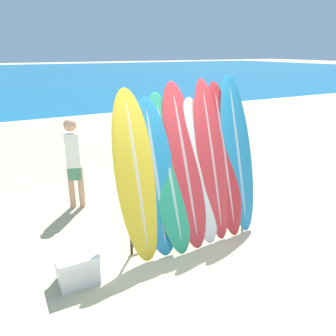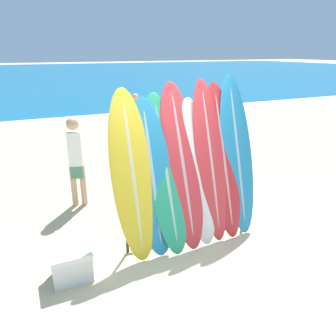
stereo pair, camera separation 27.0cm
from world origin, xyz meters
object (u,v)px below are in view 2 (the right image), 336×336
Objects in this scene: surfboard_slot_0 at (132,175)px; person_mid_beach at (136,120)px; surfboard_rack at (190,210)px; person_near_water at (76,159)px; surfboard_slot_4 at (198,171)px; surfboard_slot_6 at (223,160)px; surfboard_slot_3 at (182,165)px; surfboard_slot_7 at (237,155)px; cooler_box at (71,265)px; surfboard_slot_1 at (152,177)px; surfboard_slot_5 at (210,160)px; surfboard_slot_2 at (166,173)px.

surfboard_slot_0 is 5.10m from person_mid_beach.
person_near_water reaches higher than surfboard_rack.
surfboard_slot_6 is at bearing 3.90° from surfboard_slot_4.
surfboard_slot_3 is at bearing 2.32° from surfboard_slot_0.
cooler_box is at bearing -173.00° from surfboard_slot_7.
surfboard_slot_1 is 1.30× the size of person_near_water.
surfboard_slot_7 is (0.50, 0.01, 0.02)m from surfboard_slot_5.
cooler_box is (-2.68, -5.09, -0.67)m from person_mid_beach.
surfboard_rack is 0.60m from surfboard_slot_4.
person_near_water is 3.34× the size of cooler_box.
surfboard_slot_1 reaches higher than person_near_water.
surfboard_slot_2 is at bearing 6.16° from surfboard_slot_1.
surfboard_rack is 0.88× the size of surfboard_slot_3.
surfboard_slot_7 is at bearing 7.00° from cooler_box.
surfboard_slot_2 reaches higher than person_near_water.
surfboard_slot_7 is 4.85× the size of cooler_box.
surfboard_slot_6 is at bearing -0.73° from surfboard_slot_3.
person_mid_beach is at bearing 78.47° from surfboard_slot_3.
surfboard_slot_0 is at bearing 8.47° from person_mid_beach.
person_mid_beach is (0.51, 4.77, -0.31)m from surfboard_slot_5.
surfboard_slot_5 reaches higher than surfboard_slot_0.
person_mid_beach is (1.24, 4.77, -0.22)m from surfboard_slot_2.
surfboard_slot_7 is at bearing 0.68° from surfboard_slot_2.
surfboard_rack is 1.10m from surfboard_slot_0.
surfboard_slot_2 is at bearing 12.25° from cooler_box.
surfboard_slot_1 is at bearing -178.58° from surfboard_slot_5.
surfboard_slot_5 reaches higher than surfboard_slot_3.
surfboard_slot_2 is (0.50, 0.01, -0.05)m from surfboard_slot_0.
surfboard_slot_1 is (0.28, -0.01, -0.07)m from surfboard_slot_0.
surfboard_slot_3 is 1.41× the size of person_near_water.
surfboard_slot_6 reaches higher than person_mid_beach.
surfboard_slot_2 is 1.72m from cooler_box.
surfboard_slot_5 reaches higher than surfboard_slot_6.
surfboard_slot_6 is 0.96× the size of surfboard_slot_7.
surfboard_slot_3 is 0.96m from surfboard_slot_7.
surfboard_slot_4 is at bearing -177.06° from surfboard_slot_7.
surfboard_slot_2 is at bearing 13.84° from person_mid_beach.
surfboard_slot_7 is at bearing 1.65° from surfboard_slot_5.
surfboard_slot_0 is 0.97× the size of surfboard_slot_5.
surfboard_rack is 1.13m from surfboard_slot_7.
surfboard_slot_6 is at bearing 25.18° from person_mid_beach.
surfboard_slot_6 is at bearing 1.57° from surfboard_slot_1.
surfboard_slot_3 is 0.46m from surfboard_slot_5.
surfboard_slot_0 is 1.09× the size of surfboard_slot_4.
surfboard_slot_5 is (0.73, 0.00, 0.08)m from surfboard_slot_2.
person_mid_beach is 5.79m from cooler_box.
surfboard_slot_3 reaches higher than surfboard_slot_6.
surfboard_slot_2 is 1.33× the size of person_near_water.
surfboard_slot_3 is (0.27, 0.02, 0.07)m from surfboard_slot_2.
surfboard_slot_1 is 1.53m from cooler_box.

